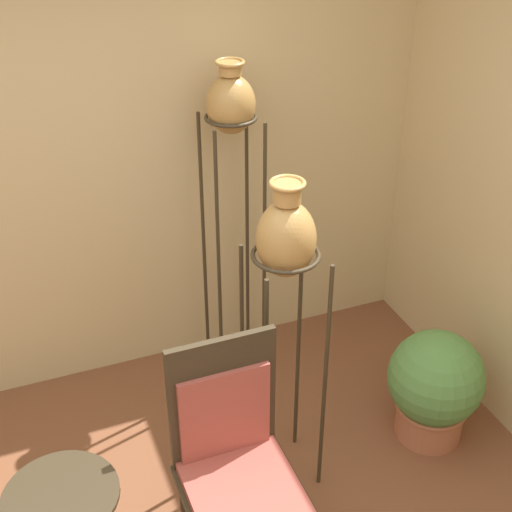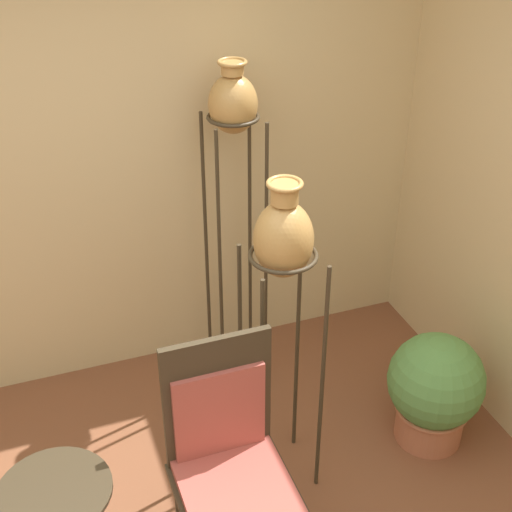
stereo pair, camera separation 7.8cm
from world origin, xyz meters
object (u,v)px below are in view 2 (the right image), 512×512
vase_stand_medium (283,249)px  potted_plant (435,388)px  chair (229,455)px  vase_stand_tall (233,120)px

vase_stand_medium → potted_plant: bearing=-3.7°
chair → potted_plant: size_ratio=1.79×
vase_stand_medium → chair: bearing=-134.1°
vase_stand_medium → potted_plant: vase_stand_medium is taller
vase_stand_tall → vase_stand_medium: (-0.08, -0.89, -0.25)m
chair → potted_plant: chair is taller
vase_stand_tall → potted_plant: size_ratio=2.92×
chair → vase_stand_medium: bearing=45.6°
vase_stand_tall → potted_plant: vase_stand_tall is taller
vase_stand_tall → vase_stand_medium: size_ratio=1.15×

